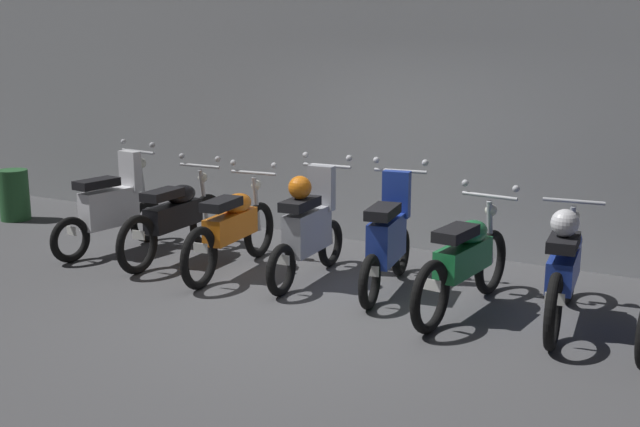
{
  "coord_description": "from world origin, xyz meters",
  "views": [
    {
      "loc": [
        3.51,
        -5.99,
        2.49
      ],
      "look_at": [
        -0.26,
        0.79,
        0.75
      ],
      "focal_mm": 43.66,
      "sensor_mm": 36.0,
      "label": 1
    }
  ],
  "objects": [
    {
      "name": "back_wall",
      "position": [
        0.0,
        2.73,
        1.64
      ],
      "size": [
        16.0,
        0.3,
        3.29
      ],
      "primitive_type": "cube",
      "color": "#9EA0A3",
      "rests_on": "ground"
    },
    {
      "name": "motorbike_slot_1",
      "position": [
        -2.19,
        0.82,
        0.49
      ],
      "size": [
        0.59,
        1.95,
        1.15
      ],
      "color": "black",
      "rests_on": "ground"
    },
    {
      "name": "motorbike_slot_0",
      "position": [
        -3.06,
        0.72,
        0.53
      ],
      "size": [
        0.59,
        1.68,
        1.29
      ],
      "color": "black",
      "rests_on": "ground"
    },
    {
      "name": "motorbike_slot_6",
      "position": [
        2.19,
        0.83,
        0.53
      ],
      "size": [
        0.56,
        1.95,
        1.08
      ],
      "color": "black",
      "rests_on": "ground"
    },
    {
      "name": "trash_bin",
      "position": [
        -5.45,
        1.28,
        0.36
      ],
      "size": [
        0.41,
        0.41,
        0.71
      ],
      "primitive_type": "cylinder",
      "color": "#26592D",
      "rests_on": "ground"
    },
    {
      "name": "motorbike_slot_5",
      "position": [
        1.32,
        0.71,
        0.49
      ],
      "size": [
        0.59,
        1.95,
        1.15
      ],
      "color": "black",
      "rests_on": "ground"
    },
    {
      "name": "motorbike_slot_3",
      "position": [
        -0.44,
        0.86,
        0.57
      ],
      "size": [
        0.59,
        1.68,
        1.29
      ],
      "color": "black",
      "rests_on": "ground"
    },
    {
      "name": "motorbike_slot_2",
      "position": [
        -1.32,
        0.72,
        0.49
      ],
      "size": [
        0.59,
        1.95,
        1.15
      ],
      "color": "black",
      "rests_on": "ground"
    },
    {
      "name": "ground_plane",
      "position": [
        0.0,
        0.0,
        0.0
      ],
      "size": [
        80.0,
        80.0,
        0.0
      ],
      "primitive_type": "plane",
      "color": "#4C4C4F"
    },
    {
      "name": "motorbike_slot_4",
      "position": [
        0.43,
        0.95,
        0.53
      ],
      "size": [
        0.58,
        1.67,
        1.29
      ],
      "color": "black",
      "rests_on": "ground"
    }
  ]
}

